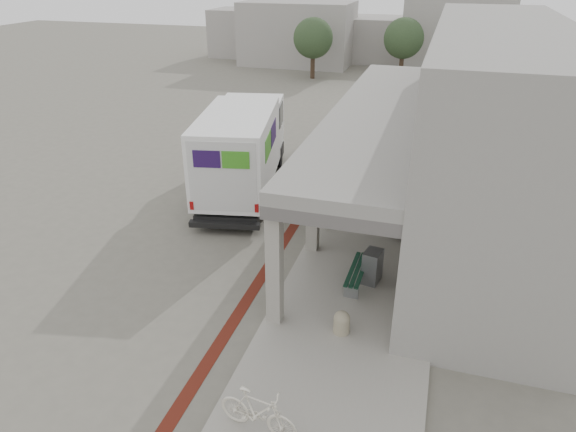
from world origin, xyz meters
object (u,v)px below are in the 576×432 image
(bicycle_cream, at_px, (258,412))
(fedex_truck, at_px, (242,147))
(utility_cabinet, at_px, (372,267))
(bench, at_px, (357,273))

(bicycle_cream, bearing_deg, fedex_truck, 31.21)
(utility_cabinet, bearing_deg, bicycle_cream, -91.32)
(fedex_truck, xyz_separation_m, bench, (5.87, -5.75, -1.46))
(utility_cabinet, height_order, bicycle_cream, bicycle_cream)
(bench, bearing_deg, bicycle_cream, -97.90)
(bench, height_order, utility_cabinet, utility_cabinet)
(utility_cabinet, distance_m, bicycle_cream, 6.32)
(fedex_truck, height_order, bicycle_cream, fedex_truck)
(fedex_truck, distance_m, utility_cabinet, 8.50)
(bench, xyz_separation_m, utility_cabinet, (0.41, 0.17, 0.18))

